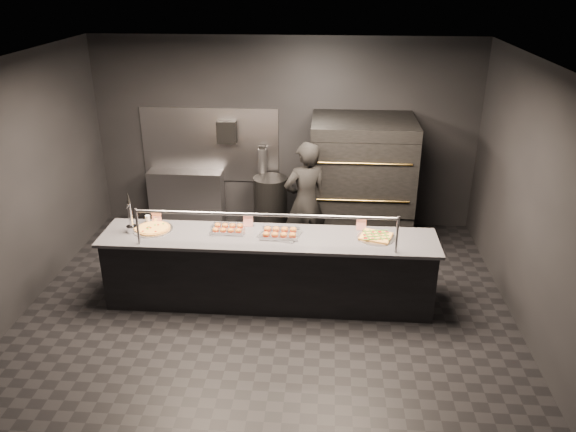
% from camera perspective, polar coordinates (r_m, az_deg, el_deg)
% --- Properties ---
extents(room, '(6.04, 6.00, 3.00)m').
position_cam_1_polar(room, '(6.63, -2.24, 2.58)').
color(room, black).
rests_on(room, ground).
extents(service_counter, '(4.10, 0.78, 1.37)m').
position_cam_1_polar(service_counter, '(7.02, -1.96, -5.43)').
color(service_counter, black).
rests_on(service_counter, ground).
extents(pizza_oven, '(1.50, 1.23, 1.91)m').
position_cam_1_polar(pizza_oven, '(8.52, 7.42, 3.55)').
color(pizza_oven, black).
rests_on(pizza_oven, ground).
extents(prep_shelf, '(1.20, 0.35, 0.90)m').
position_cam_1_polar(prep_shelf, '(9.37, -10.22, 1.90)').
color(prep_shelf, '#99999E').
rests_on(prep_shelf, ground).
extents(towel_dispenser, '(0.30, 0.20, 0.35)m').
position_cam_1_polar(towel_dispenser, '(8.94, -6.23, 8.51)').
color(towel_dispenser, black).
rests_on(towel_dispenser, room).
extents(fire_extinguisher, '(0.14, 0.14, 0.51)m').
position_cam_1_polar(fire_extinguisher, '(9.01, -2.62, 5.49)').
color(fire_extinguisher, '#B2B2B7').
rests_on(fire_extinguisher, room).
extents(beer_tap, '(0.13, 0.19, 0.51)m').
position_cam_1_polar(beer_tap, '(7.13, -15.67, -0.48)').
color(beer_tap, silver).
rests_on(beer_tap, service_counter).
extents(round_pizza, '(0.49, 0.49, 0.03)m').
position_cam_1_polar(round_pizza, '(7.17, -13.54, -1.26)').
color(round_pizza, silver).
rests_on(round_pizza, service_counter).
extents(slider_tray_a, '(0.46, 0.37, 0.07)m').
position_cam_1_polar(slider_tray_a, '(6.99, -6.13, -1.29)').
color(slider_tray_a, silver).
rests_on(slider_tray_a, service_counter).
extents(slider_tray_b, '(0.54, 0.46, 0.07)m').
position_cam_1_polar(slider_tray_b, '(6.83, -0.84, -1.72)').
color(slider_tray_b, silver).
rests_on(slider_tray_b, service_counter).
extents(square_pizza, '(0.45, 0.45, 0.05)m').
position_cam_1_polar(square_pizza, '(6.85, 8.92, -2.08)').
color(square_pizza, silver).
rests_on(square_pizza, service_counter).
extents(condiment_jar, '(0.16, 0.06, 0.10)m').
position_cam_1_polar(condiment_jar, '(7.36, -13.83, -0.34)').
color(condiment_jar, silver).
rests_on(condiment_jar, service_counter).
extents(tent_cards, '(2.71, 0.04, 0.15)m').
position_cam_1_polar(tent_cards, '(7.06, -3.43, -0.49)').
color(tent_cards, white).
rests_on(tent_cards, service_counter).
extents(trash_bin, '(0.54, 0.54, 0.89)m').
position_cam_1_polar(trash_bin, '(8.96, -1.79, 1.21)').
color(trash_bin, black).
rests_on(trash_bin, ground).
extents(worker, '(0.76, 0.65, 1.76)m').
position_cam_1_polar(worker, '(7.91, 1.79, 1.43)').
color(worker, black).
rests_on(worker, ground).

